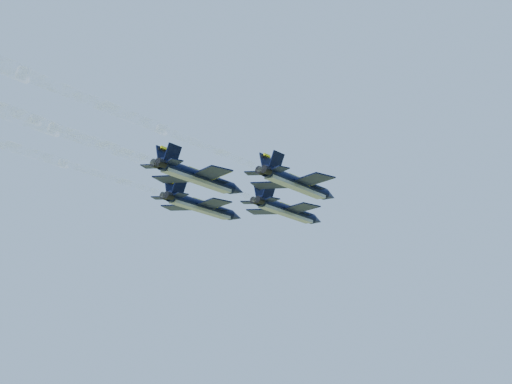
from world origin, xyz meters
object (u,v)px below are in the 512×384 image
Objects in this scene: jet_lead at (288,211)px; jet_slot at (200,177)px; jet_left at (203,207)px; jet_right at (298,184)px.

jet_lead and jet_slot have the same top height.
jet_lead is 12.86m from jet_left.
jet_lead is 13.05m from jet_right.
jet_slot is at bearing -47.04° from jet_left.
jet_lead is at bearing 92.80° from jet_slot.
jet_lead is 19.77m from jet_slot.
jet_lead is 1.00× the size of jet_left.
jet_lead and jet_right have the same top height.
jet_slot is at bearing -87.20° from jet_lead.
jet_right is 1.00× the size of jet_slot.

